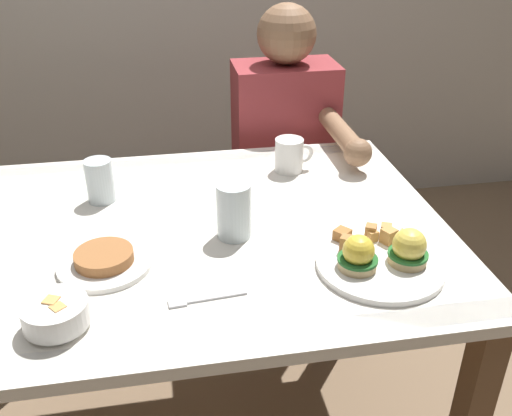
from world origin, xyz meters
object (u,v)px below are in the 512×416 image
object	(u,v)px
fruit_bowl	(56,315)
diner_person	(287,153)
water_glass_near	(234,214)
coffee_mug	(290,154)
eggs_benedict_plate	(382,257)
fork	(202,299)
dining_table	(196,265)
side_plate	(105,261)
water_glass_far	(100,183)

from	to	relation	value
fruit_bowl	diner_person	distance (m)	1.12
water_glass_near	diner_person	bearing A→B (deg)	67.20
fruit_bowl	coffee_mug	bearing A→B (deg)	45.84
eggs_benedict_plate	fork	xyz separation A→B (m)	(-0.38, -0.05, -0.02)
dining_table	water_glass_near	distance (m)	0.19
coffee_mug	diner_person	xyz separation A→B (m)	(0.07, 0.33, -0.14)
dining_table	fruit_bowl	size ratio (longest dim) A/B	10.00
fork	water_glass_near	size ratio (longest dim) A/B	1.19
coffee_mug	side_plate	distance (m)	0.64
eggs_benedict_plate	water_glass_near	bearing A→B (deg)	147.80
fruit_bowl	water_glass_far	size ratio (longest dim) A/B	1.07
fruit_bowl	side_plate	xyz separation A→B (m)	(0.07, 0.19, -0.02)
coffee_mug	side_plate	bearing A→B (deg)	-141.07
coffee_mug	side_plate	world-z (taller)	coffee_mug
coffee_mug	fork	bearing A→B (deg)	-118.66
dining_table	fork	distance (m)	0.30
coffee_mug	fork	world-z (taller)	coffee_mug
water_glass_far	eggs_benedict_plate	bearing A→B (deg)	-34.54
dining_table	water_glass_far	bearing A→B (deg)	140.56
fork	side_plate	distance (m)	0.25
side_plate	water_glass_far	bearing A→B (deg)	94.24
diner_person	side_plate	bearing A→B (deg)	-127.74
fork	water_glass_near	bearing A→B (deg)	67.22
eggs_benedict_plate	coffee_mug	xyz separation A→B (m)	(-0.08, 0.50, 0.02)
dining_table	water_glass_far	size ratio (longest dim) A/B	10.73
water_glass_near	side_plate	distance (m)	0.30
coffee_mug	water_glass_far	xyz separation A→B (m)	(-0.52, -0.09, -0.00)
fruit_bowl	water_glass_far	distance (m)	0.49
side_plate	diner_person	distance (m)	0.92
water_glass_near	eggs_benedict_plate	bearing A→B (deg)	-32.20
eggs_benedict_plate	fork	distance (m)	0.39
eggs_benedict_plate	water_glass_far	bearing A→B (deg)	145.46
fork	diner_person	bearing A→B (deg)	67.20
water_glass_near	water_glass_far	distance (m)	0.39
eggs_benedict_plate	fruit_bowl	world-z (taller)	eggs_benedict_plate
water_glass_far	diner_person	distance (m)	0.73
eggs_benedict_plate	fruit_bowl	xyz separation A→B (m)	(-0.65, -0.08, 0.00)
eggs_benedict_plate	diner_person	bearing A→B (deg)	90.98
fruit_bowl	eggs_benedict_plate	bearing A→B (deg)	6.98
fruit_bowl	diner_person	bearing A→B (deg)	55.12
fruit_bowl	side_plate	size ratio (longest dim) A/B	0.60
dining_table	fork	world-z (taller)	fork
water_glass_far	dining_table	bearing A→B (deg)	-39.44
fruit_bowl	coffee_mug	size ratio (longest dim) A/B	1.08
dining_table	water_glass_far	distance (m)	0.33
diner_person	water_glass_near	bearing A→B (deg)	-112.80
dining_table	diner_person	distance (m)	0.70
water_glass_near	water_glass_far	size ratio (longest dim) A/B	1.18
fork	water_glass_near	xyz separation A→B (m)	(0.10, 0.23, 0.05)
dining_table	fork	size ratio (longest dim) A/B	7.69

